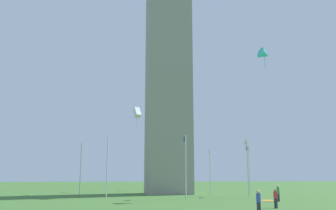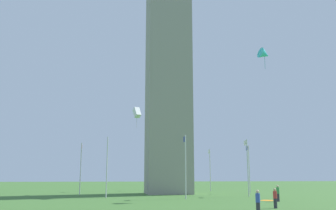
% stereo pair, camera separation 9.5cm
% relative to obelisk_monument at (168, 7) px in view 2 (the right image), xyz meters
% --- Properties ---
extents(ground_plane, '(260.00, 260.00, 0.00)m').
position_rel_obelisk_monument_xyz_m(ground_plane, '(0.00, 0.00, -30.22)').
color(ground_plane, '#3D6B2D').
extents(obelisk_monument, '(6.65, 6.65, 60.44)m').
position_rel_obelisk_monument_xyz_m(obelisk_monument, '(0.00, 0.00, 0.00)').
color(obelisk_monument, gray).
rests_on(obelisk_monument, ground).
extents(flagpole_n, '(1.12, 0.14, 7.51)m').
position_rel_obelisk_monument_xyz_m(flagpole_n, '(13.12, 0.00, -26.08)').
color(flagpole_n, silver).
rests_on(flagpole_n, ground).
extents(flagpole_ne, '(1.12, 0.14, 7.51)m').
position_rel_obelisk_monument_xyz_m(flagpole_ne, '(9.30, 9.23, -26.08)').
color(flagpole_ne, silver).
rests_on(flagpole_ne, ground).
extents(flagpole_e, '(1.12, 0.14, 7.51)m').
position_rel_obelisk_monument_xyz_m(flagpole_e, '(0.06, 13.06, -26.08)').
color(flagpole_e, silver).
rests_on(flagpole_e, ground).
extents(flagpole_se, '(1.12, 0.14, 7.51)m').
position_rel_obelisk_monument_xyz_m(flagpole_se, '(-9.17, 9.23, -26.08)').
color(flagpole_se, silver).
rests_on(flagpole_se, ground).
extents(flagpole_s, '(1.12, 0.14, 7.51)m').
position_rel_obelisk_monument_xyz_m(flagpole_s, '(-12.99, 0.00, -26.08)').
color(flagpole_s, silver).
rests_on(flagpole_s, ground).
extents(flagpole_sw, '(1.12, 0.14, 7.51)m').
position_rel_obelisk_monument_xyz_m(flagpole_sw, '(-9.17, -9.23, -26.08)').
color(flagpole_sw, silver).
rests_on(flagpole_sw, ground).
extents(flagpole_w, '(1.12, 0.14, 7.51)m').
position_rel_obelisk_monument_xyz_m(flagpole_w, '(0.06, -13.06, -26.08)').
color(flagpole_w, silver).
rests_on(flagpole_w, ground).
extents(flagpole_nw, '(1.12, 0.14, 7.51)m').
position_rel_obelisk_monument_xyz_m(flagpole_nw, '(9.30, -9.23, -26.08)').
color(flagpole_nw, silver).
rests_on(flagpole_nw, ground).
extents(person_green_shirt, '(0.32, 0.32, 1.70)m').
position_rel_obelisk_monument_xyz_m(person_green_shirt, '(-18.95, -8.69, -29.37)').
color(person_green_shirt, '#2D2D38').
rests_on(person_green_shirt, ground).
extents(person_red_shirt, '(0.32, 0.32, 1.63)m').
position_rel_obelisk_monument_xyz_m(person_red_shirt, '(-26.77, -4.71, -29.41)').
color(person_red_shirt, '#2D2D38').
rests_on(person_red_shirt, ground).
extents(person_blue_shirt, '(0.32, 0.32, 1.67)m').
position_rel_obelisk_monument_xyz_m(person_blue_shirt, '(-31.08, -1.40, -29.39)').
color(person_blue_shirt, '#2D2D38').
rests_on(person_blue_shirt, ground).
extents(kite_white_box, '(1.49, 1.19, 2.83)m').
position_rel_obelisk_monument_xyz_m(kite_white_box, '(-6.63, 5.40, -19.03)').
color(kite_white_box, white).
extents(kite_cyan_delta, '(1.67, 1.85, 2.86)m').
position_rel_obelisk_monument_xyz_m(kite_cyan_delta, '(-12.86, -10.74, -11.88)').
color(kite_cyan_delta, '#33C6D1').
extents(picnic_blanket_near_first_person, '(2.26, 2.26, 0.01)m').
position_rel_obelisk_monument_xyz_m(picnic_blanket_near_first_person, '(-17.09, -8.33, -30.21)').
color(picnic_blanket_near_first_person, orange).
rests_on(picnic_blanket_near_first_person, ground).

